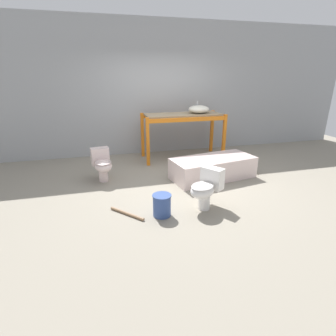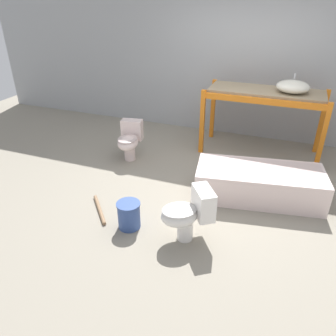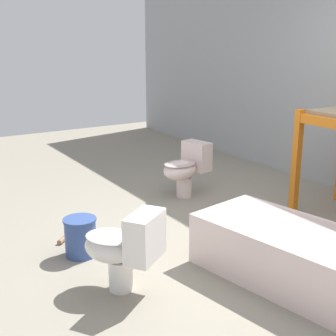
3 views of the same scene
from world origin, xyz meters
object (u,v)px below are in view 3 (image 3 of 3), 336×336
at_px(bathtub_main, 302,255).
at_px(toilet_far, 186,167).
at_px(toilet_near, 123,246).
at_px(bucket_white, 80,236).

bearing_deg(bathtub_main, toilet_far, 159.17).
height_order(toilet_near, bucket_white, toilet_near).
bearing_deg(toilet_near, bucket_white, -120.49).
bearing_deg(bathtub_main, toilet_near, -128.61).
height_order(toilet_near, toilet_far, same).
bearing_deg(bucket_white, bathtub_main, 42.03).
bearing_deg(toilet_near, toilet_far, -170.81).
height_order(toilet_far, bucket_white, toilet_far).
bearing_deg(toilet_near, bathtub_main, 116.57).
xyz_separation_m(bathtub_main, toilet_near, (-0.62, -1.14, 0.11)).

